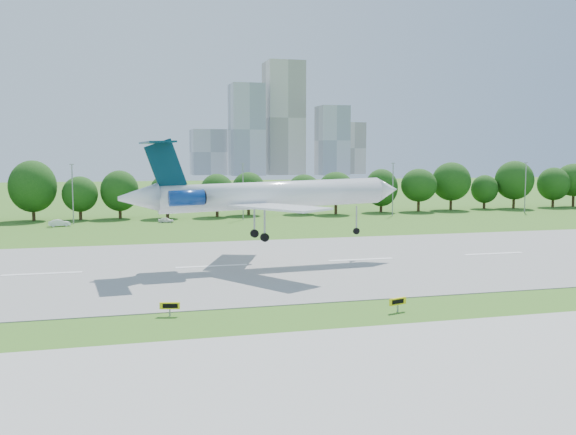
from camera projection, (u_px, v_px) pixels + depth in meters
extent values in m
plane|color=#3B6B1C|center=(252.00, 315.00, 56.23)|extent=(600.00, 600.00, 0.00)
cube|color=gray|center=(212.00, 266.00, 80.28)|extent=(400.00, 45.00, 0.08)
cube|color=#ADADA8|center=(312.00, 385.00, 38.92)|extent=(400.00, 23.00, 0.08)
cylinder|color=#382314|center=(76.00, 211.00, 139.44)|extent=(0.70, 0.70, 3.60)
sphere|color=#11360D|center=(76.00, 191.00, 139.01)|extent=(8.40, 8.40, 8.40)
cylinder|color=#382314|center=(256.00, 207.00, 149.66)|extent=(0.70, 0.70, 3.60)
sphere|color=#11360D|center=(256.00, 188.00, 149.24)|extent=(8.40, 8.40, 8.40)
cylinder|color=#382314|center=(413.00, 204.00, 159.89)|extent=(0.70, 0.70, 3.60)
sphere|color=#11360D|center=(413.00, 186.00, 159.47)|extent=(8.40, 8.40, 8.40)
cylinder|color=#382314|center=(551.00, 201.00, 170.12)|extent=(0.70, 0.70, 3.60)
sphere|color=#11360D|center=(551.00, 184.00, 169.70)|extent=(8.40, 8.40, 8.40)
cylinder|color=gray|center=(73.00, 195.00, 129.41)|extent=(0.24, 0.24, 12.00)
cube|color=gray|center=(72.00, 164.00, 128.82)|extent=(0.90, 0.25, 0.18)
cylinder|color=gray|center=(243.00, 192.00, 138.36)|extent=(0.24, 0.24, 12.00)
cube|color=gray|center=(243.00, 164.00, 137.77)|extent=(0.90, 0.25, 0.18)
cylinder|color=gray|center=(393.00, 190.00, 147.31)|extent=(0.24, 0.24, 12.00)
cube|color=gray|center=(393.00, 163.00, 146.72)|extent=(0.90, 0.25, 0.18)
cylinder|color=gray|center=(525.00, 188.00, 156.26)|extent=(0.24, 0.24, 12.00)
cube|color=gray|center=(526.00, 163.00, 155.67)|extent=(0.90, 0.25, 0.18)
cube|color=#B2B2B7|center=(247.00, 130.00, 437.91)|extent=(22.00, 22.00, 62.00)
cube|color=beige|center=(284.00, 119.00, 459.14)|extent=(26.00, 26.00, 80.00)
cube|color=#B2B2B7|center=(332.00, 141.00, 449.13)|extent=(20.00, 20.00, 48.00)
cube|color=beige|center=(350.00, 148.00, 479.54)|extent=(18.00, 18.00, 38.00)
cube|color=#B2B2B7|center=(208.00, 152.00, 457.53)|extent=(24.00, 24.00, 32.00)
cylinder|color=white|center=(274.00, 195.00, 81.47)|extent=(29.48, 6.06, 4.05)
cone|color=white|center=(387.00, 190.00, 86.97)|extent=(3.49, 3.69, 3.48)
cone|color=white|center=(138.00, 198.00, 75.67)|extent=(5.04, 3.83, 3.51)
cube|color=white|center=(279.00, 207.00, 74.59)|extent=(10.59, 13.40, 0.35)
cube|color=white|center=(246.00, 200.00, 87.34)|extent=(8.87, 13.57, 0.35)
cube|color=#052E3F|center=(166.00, 166.00, 76.44)|extent=(5.08, 0.95, 6.61)
cube|color=#052E3F|center=(157.00, 142.00, 75.83)|extent=(3.95, 9.50, 0.28)
cylinder|color=navy|center=(187.00, 198.00, 75.10)|extent=(4.28, 2.22, 1.94)
cylinder|color=navy|center=(179.00, 195.00, 79.83)|extent=(4.28, 2.22, 1.94)
cylinder|color=gray|center=(356.00, 218.00, 85.80)|extent=(0.19, 0.19, 3.41)
cylinder|color=black|center=(356.00, 231.00, 85.97)|extent=(0.90, 0.37, 0.88)
cylinder|color=gray|center=(265.00, 224.00, 79.13)|extent=(0.23, 0.23, 3.41)
cylinder|color=black|center=(265.00, 237.00, 79.30)|extent=(1.11, 0.53, 1.07)
cylinder|color=gray|center=(254.00, 220.00, 83.14)|extent=(0.23, 0.23, 3.41)
cylinder|color=black|center=(254.00, 233.00, 83.30)|extent=(1.11, 0.53, 1.07)
cube|color=gray|center=(170.00, 312.00, 55.64)|extent=(0.13, 0.13, 0.76)
cube|color=yellow|center=(170.00, 306.00, 55.58)|extent=(1.75, 0.59, 0.60)
cube|color=black|center=(170.00, 306.00, 55.46)|extent=(1.28, 0.32, 0.38)
cube|color=gray|center=(398.00, 308.00, 57.14)|extent=(0.14, 0.14, 0.79)
cube|color=yellow|center=(398.00, 301.00, 57.09)|extent=(1.79, 0.72, 0.62)
cube|color=black|center=(399.00, 302.00, 56.98)|extent=(1.31, 0.42, 0.40)
imported|color=white|center=(59.00, 223.00, 125.70)|extent=(4.30, 2.25, 1.35)
imported|color=white|center=(166.00, 220.00, 132.77)|extent=(3.34, 1.99, 1.07)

